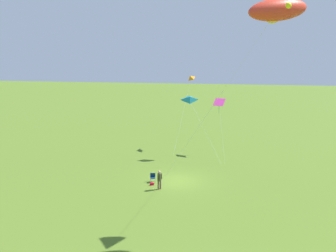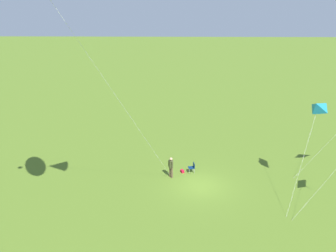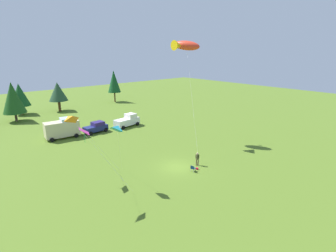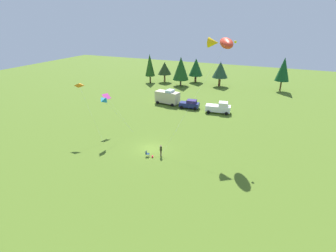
# 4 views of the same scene
# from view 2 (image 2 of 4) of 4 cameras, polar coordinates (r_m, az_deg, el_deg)

# --- Properties ---
(ground_plane) EXTENTS (160.00, 160.00, 0.00)m
(ground_plane) POSITION_cam_2_polar(r_m,az_deg,el_deg) (30.87, 4.67, -8.65)
(ground_plane) COLOR #506C21
(person_kite_flyer) EXTENTS (0.48, 0.49, 1.74)m
(person_kite_flyer) POSITION_cam_2_polar(r_m,az_deg,el_deg) (31.54, 0.43, -5.79)
(person_kite_flyer) COLOR brown
(person_kite_flyer) RESTS_ON ground
(folding_chair) EXTENTS (0.56, 0.56, 0.82)m
(folding_chair) POSITION_cam_2_polar(r_m,az_deg,el_deg) (32.61, 3.56, -5.93)
(folding_chair) COLOR #0A2649
(folding_chair) RESTS_ON ground
(backpack_on_grass) EXTENTS (0.34, 0.39, 0.22)m
(backpack_on_grass) POSITION_cam_2_polar(r_m,az_deg,el_deg) (32.70, 2.09, -6.57)
(backpack_on_grass) COLOR red
(backpack_on_grass) RESTS_ON ground
(kite_delta_teal) EXTENTS (2.96, 4.49, 7.10)m
(kite_delta_teal) POSITION_cam_2_polar(r_m,az_deg,el_deg) (29.39, 20.62, 2.59)
(kite_delta_teal) COLOR teal
(kite_delta_teal) RESTS_ON ground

